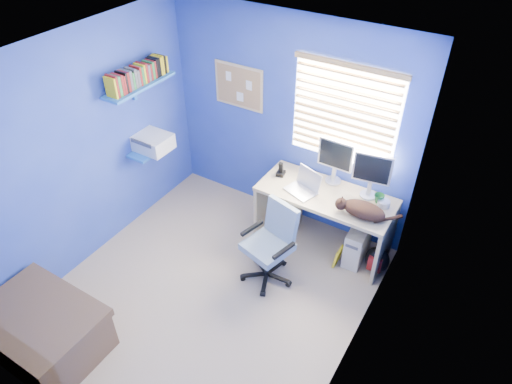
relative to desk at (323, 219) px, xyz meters
The scene contains 23 objects.
floor 1.48m from the desk, 118.55° to the right, with size 3.00×3.20×0.00m, color tan.
ceiling 2.56m from the desk, 118.55° to the right, with size 3.00×3.20×0.00m, color white.
wall_back 1.17m from the desk, 153.19° to the left, with size 3.00×0.01×2.50m, color #253EAC.
wall_front 3.06m from the desk, 103.45° to the right, with size 3.00×0.01×2.50m, color #253EAC.
wall_left 2.67m from the desk, 150.10° to the right, with size 0.01×3.20×2.50m, color #253EAC.
wall_right 1.74m from the desk, 56.93° to the right, with size 0.01×3.20×2.50m, color #253EAC.
desk is the anchor object (origin of this frame).
laptop 0.56m from the desk, 157.02° to the right, with size 0.33×0.26×0.22m, color silver.
monitor_left 0.69m from the desk, 97.78° to the left, with size 0.40×0.12×0.54m, color silver.
monitor_right 0.78m from the desk, 26.90° to the left, with size 0.40×0.12×0.54m, color silver.
phone 0.75m from the desk, behind, with size 0.09×0.11×0.17m, color black.
mug 0.69m from the desk, 16.09° to the left, with size 0.10×0.09×0.10m, color #1F7632.
cd_spindle 0.73m from the desk, 11.14° to the left, with size 0.13×0.13×0.07m, color silver.
cat 0.67m from the desk, 17.37° to the right, with size 0.45×0.23×0.16m, color black.
tower_pc 0.46m from the desk, ahead, with size 0.19×0.44×0.45m, color beige.
drawer_boxes 0.59m from the desk, behind, with size 0.35×0.28×0.27m, color tan.
yellow_book 0.45m from the desk, 35.79° to the right, with size 0.03×0.17×0.24m, color yellow.
backpack 0.73m from the desk, ahead, with size 0.27×0.20×0.32m, color black.
bed_corner 3.05m from the desk, 121.14° to the right, with size 1.04×0.74×0.50m, color brown.
office_chair 0.80m from the desk, 109.68° to the right, with size 0.64×0.64×0.91m.
window_blinds 1.22m from the desk, 95.97° to the left, with size 1.15×0.05×1.10m.
corkboard 1.81m from the desk, 166.29° to the left, with size 0.64×0.02×0.52m.
wall_shelves 2.35m from the desk, 166.07° to the right, with size 0.42×0.90×1.05m.
Camera 1 is at (2.07, -2.49, 3.80)m, focal length 32.00 mm.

